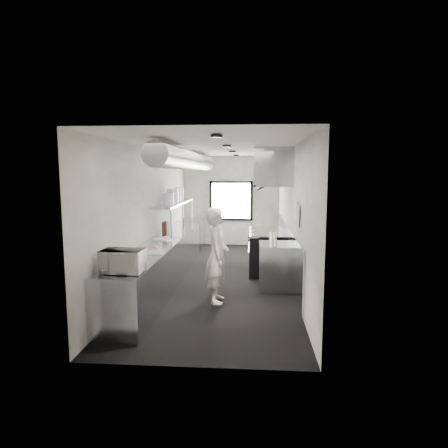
% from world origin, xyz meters
% --- Properties ---
extents(floor, '(3.00, 8.00, 0.01)m').
position_xyz_m(floor, '(0.00, 0.00, 0.00)').
color(floor, black).
rests_on(floor, ground).
extents(ceiling, '(3.00, 8.00, 0.01)m').
position_xyz_m(ceiling, '(0.00, 0.00, 2.80)').
color(ceiling, silver).
rests_on(ceiling, wall_back).
extents(wall_back, '(3.00, 0.02, 2.80)m').
position_xyz_m(wall_back, '(0.00, 4.00, 1.40)').
color(wall_back, silver).
rests_on(wall_back, floor).
extents(wall_front, '(3.00, 0.02, 2.80)m').
position_xyz_m(wall_front, '(0.00, -4.00, 1.40)').
color(wall_front, silver).
rests_on(wall_front, floor).
extents(wall_left, '(0.02, 8.00, 2.80)m').
position_xyz_m(wall_left, '(-1.50, 0.00, 1.40)').
color(wall_left, silver).
rests_on(wall_left, floor).
extents(wall_right, '(0.02, 8.00, 2.80)m').
position_xyz_m(wall_right, '(1.50, 0.00, 1.40)').
color(wall_right, silver).
rests_on(wall_right, floor).
extents(wall_cladding, '(0.03, 5.50, 1.10)m').
position_xyz_m(wall_cladding, '(1.48, 0.30, 0.55)').
color(wall_cladding, '#9CA1AB').
rests_on(wall_cladding, wall_right).
extents(hvac_duct, '(0.40, 6.40, 0.40)m').
position_xyz_m(hvac_duct, '(-0.70, 0.40, 2.55)').
color(hvac_duct, gray).
rests_on(hvac_duct, ceiling).
extents(service_window, '(1.36, 0.05, 1.25)m').
position_xyz_m(service_window, '(0.00, 3.96, 1.40)').
color(service_window, white).
rests_on(service_window, wall_back).
extents(exhaust_hood, '(0.81, 2.20, 0.88)m').
position_xyz_m(exhaust_hood, '(1.10, 0.70, 2.39)').
color(exhaust_hood, '#9CA1AB').
rests_on(exhaust_hood, ceiling).
extents(prep_counter, '(0.70, 6.00, 0.90)m').
position_xyz_m(prep_counter, '(-1.15, -0.50, 0.45)').
color(prep_counter, '#9CA1AB').
rests_on(prep_counter, floor).
extents(pass_shelf, '(0.45, 3.00, 0.68)m').
position_xyz_m(pass_shelf, '(-1.19, 1.00, 1.54)').
color(pass_shelf, '#9CA1AB').
rests_on(pass_shelf, prep_counter).
extents(range, '(0.88, 1.60, 0.94)m').
position_xyz_m(range, '(1.04, 0.70, 0.47)').
color(range, black).
rests_on(range, floor).
extents(bottle_station, '(0.65, 0.80, 0.90)m').
position_xyz_m(bottle_station, '(1.15, -0.70, 0.45)').
color(bottle_station, '#9CA1AB').
rests_on(bottle_station, floor).
extents(far_work_table, '(0.70, 1.20, 0.90)m').
position_xyz_m(far_work_table, '(-1.15, 3.20, 0.45)').
color(far_work_table, '#9CA1AB').
rests_on(far_work_table, floor).
extents(notice_sheet_a, '(0.02, 0.28, 0.38)m').
position_xyz_m(notice_sheet_a, '(1.47, -1.20, 1.60)').
color(notice_sheet_a, silver).
rests_on(notice_sheet_a, wall_right).
extents(notice_sheet_b, '(0.02, 0.28, 0.38)m').
position_xyz_m(notice_sheet_b, '(1.47, -1.55, 1.55)').
color(notice_sheet_b, silver).
rests_on(notice_sheet_b, wall_right).
extents(line_cook, '(0.44, 0.63, 1.68)m').
position_xyz_m(line_cook, '(0.07, -1.60, 0.84)').
color(line_cook, silver).
rests_on(line_cook, floor).
extents(microwave, '(0.55, 0.42, 0.32)m').
position_xyz_m(microwave, '(-1.11, -3.10, 1.06)').
color(microwave, white).
rests_on(microwave, prep_counter).
extents(deli_tub_a, '(0.14, 0.14, 0.10)m').
position_xyz_m(deli_tub_a, '(-1.28, -2.37, 0.95)').
color(deli_tub_a, '#B3C0B1').
rests_on(deli_tub_a, prep_counter).
extents(deli_tub_b, '(0.16, 0.16, 0.11)m').
position_xyz_m(deli_tub_b, '(-1.29, -2.49, 0.95)').
color(deli_tub_b, '#B3C0B1').
rests_on(deli_tub_b, prep_counter).
extents(newspaper, '(0.33, 0.40, 0.01)m').
position_xyz_m(newspaper, '(-0.98, -1.76, 0.90)').
color(newspaper, silver).
rests_on(newspaper, prep_counter).
extents(small_plate, '(0.23, 0.23, 0.02)m').
position_xyz_m(small_plate, '(-1.02, -1.55, 0.91)').
color(small_plate, white).
rests_on(small_plate, prep_counter).
extents(pastry, '(0.08, 0.08, 0.08)m').
position_xyz_m(pastry, '(-1.02, -1.55, 0.96)').
color(pastry, '#E3BE77').
rests_on(pastry, small_plate).
extents(cutting_board, '(0.59, 0.65, 0.02)m').
position_xyz_m(cutting_board, '(-1.10, -0.31, 0.91)').
color(cutting_board, silver).
rests_on(cutting_board, prep_counter).
extents(knife_block, '(0.11, 0.24, 0.27)m').
position_xyz_m(knife_block, '(-1.31, 0.45, 1.03)').
color(knife_block, '#57301E').
rests_on(knife_block, prep_counter).
extents(plate_stack_a, '(0.25, 0.25, 0.26)m').
position_xyz_m(plate_stack_a, '(-1.18, 0.29, 1.70)').
color(plate_stack_a, white).
rests_on(plate_stack_a, pass_shelf).
extents(plate_stack_b, '(0.28, 0.28, 0.34)m').
position_xyz_m(plate_stack_b, '(-1.18, 0.70, 1.74)').
color(plate_stack_b, white).
rests_on(plate_stack_b, pass_shelf).
extents(plate_stack_c, '(0.29, 0.29, 0.33)m').
position_xyz_m(plate_stack_c, '(-1.19, 1.19, 1.74)').
color(plate_stack_c, white).
rests_on(plate_stack_c, pass_shelf).
extents(plate_stack_d, '(0.29, 0.29, 0.34)m').
position_xyz_m(plate_stack_d, '(-1.20, 1.64, 1.74)').
color(plate_stack_d, white).
rests_on(plate_stack_d, pass_shelf).
extents(squeeze_bottle_a, '(0.07, 0.07, 0.17)m').
position_xyz_m(squeeze_bottle_a, '(1.06, -1.03, 0.99)').
color(squeeze_bottle_a, silver).
rests_on(squeeze_bottle_a, bottle_station).
extents(squeeze_bottle_b, '(0.07, 0.07, 0.17)m').
position_xyz_m(squeeze_bottle_b, '(1.12, -0.88, 0.99)').
color(squeeze_bottle_b, silver).
rests_on(squeeze_bottle_b, bottle_station).
extents(squeeze_bottle_c, '(0.07, 0.07, 0.16)m').
position_xyz_m(squeeze_bottle_c, '(1.12, -0.72, 0.98)').
color(squeeze_bottle_c, silver).
rests_on(squeeze_bottle_c, bottle_station).
extents(squeeze_bottle_d, '(0.09, 0.09, 0.20)m').
position_xyz_m(squeeze_bottle_d, '(1.07, -0.56, 1.00)').
color(squeeze_bottle_d, silver).
rests_on(squeeze_bottle_d, bottle_station).
extents(squeeze_bottle_e, '(0.07, 0.07, 0.18)m').
position_xyz_m(squeeze_bottle_e, '(1.14, -0.43, 0.99)').
color(squeeze_bottle_e, silver).
rests_on(squeeze_bottle_e, bottle_station).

